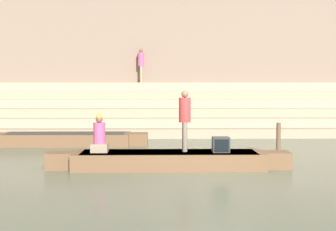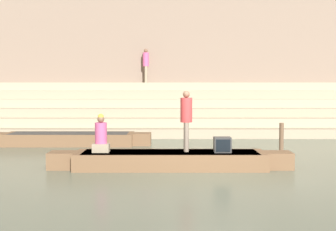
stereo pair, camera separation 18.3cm
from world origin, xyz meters
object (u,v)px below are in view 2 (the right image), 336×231
moored_boat_shore (67,139)px  rowboat_main (168,160)px  tv_set (220,145)px  person_standing (184,116)px  person_rowing (99,137)px  mooring_post (279,139)px  person_on_steps (144,63)px

moored_boat_shore → rowboat_main: bearing=-47.9°
tv_set → moored_boat_shore: (-5.13, 4.98, -0.41)m
rowboat_main → moored_boat_shore: size_ratio=1.07×
person_standing → person_rowing: 2.35m
person_rowing → tv_set: 3.24m
mooring_post → rowboat_main: bearing=-147.2°
person_rowing → mooring_post: (5.38, 2.32, -0.34)m
rowboat_main → moored_boat_shore: 6.18m
person_standing → mooring_post: size_ratio=1.57×
rowboat_main → person_on_steps: bearing=98.1°
tv_set → moored_boat_shore: 7.16m
rowboat_main → mooring_post: size_ratio=6.24×
rowboat_main → mooring_post: 4.21m
rowboat_main → person_rowing: person_rowing is taller
moored_boat_shore → mooring_post: bearing=-15.1°
tv_set → rowboat_main: bearing=172.7°
person_rowing → person_on_steps: person_on_steps is taller
tv_set → moored_boat_shore: bearing=131.1°
person_standing → moored_boat_shore: size_ratio=0.27×
moored_boat_shore → tv_set: bearing=-39.3°
moored_boat_shore → mooring_post: mooring_post is taller
person_rowing → moored_boat_shore: size_ratio=0.17×
person_rowing → rowboat_main: bearing=-5.9°
tv_set → mooring_post: size_ratio=0.43×
person_rowing → mooring_post: person_rowing is taller
tv_set → person_on_steps: 11.84m
person_rowing → moored_boat_shore: person_rowing is taller
person_standing → mooring_post: bearing=44.7°
person_standing → mooring_post: person_standing is taller
person_standing → person_rowing: bearing=-166.2°
mooring_post → person_on_steps: (-4.71, 8.89, 2.83)m
tv_set → mooring_post: mooring_post is taller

